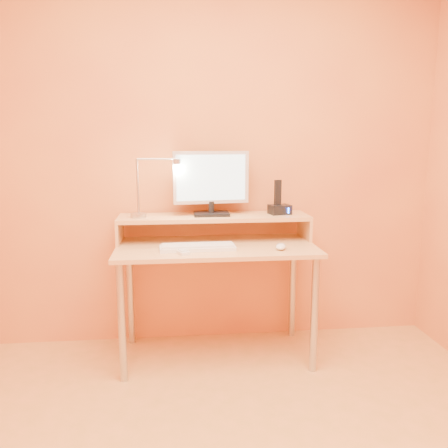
{
  "coord_description": "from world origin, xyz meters",
  "views": [
    {
      "loc": [
        -0.24,
        -1.5,
        1.35
      ],
      "look_at": [
        0.04,
        1.13,
        0.86
      ],
      "focal_mm": 36.46,
      "sensor_mm": 36.0,
      "label": 1
    }
  ],
  "objects": [
    {
      "name": "remote_control",
      "position": [
        -0.22,
        1.04,
        0.73
      ],
      "size": [
        0.12,
        0.2,
        0.02
      ],
      "primitive_type": "cube",
      "rotation": [
        0.0,
        0.0,
        0.37
      ],
      "color": "white",
      "rests_on": "desk_lower"
    },
    {
      "name": "desk_shelf",
      "position": [
        0.0,
        1.33,
        0.87
      ],
      "size": [
        1.2,
        0.3,
        0.02
      ],
      "primitive_type": "cube",
      "color": "tan",
      "rests_on": "desk_lower"
    },
    {
      "name": "shelf_riser_left",
      "position": [
        -0.59,
        1.33,
        0.79
      ],
      "size": [
        0.02,
        0.3,
        0.14
      ],
      "primitive_type": "cube",
      "color": "tan",
      "rests_on": "desk_lower"
    },
    {
      "name": "wall_back",
      "position": [
        0.0,
        1.5,
        1.25
      ],
      "size": [
        3.0,
        0.04,
        2.5
      ],
      "primitive_type": "cube",
      "color": "#EB9846",
      "rests_on": "floor"
    },
    {
      "name": "desk_leg_fr",
      "position": [
        0.55,
        0.93,
        0.35
      ],
      "size": [
        0.04,
        0.04,
        0.69
      ],
      "primitive_type": "cylinder",
      "color": "#B1B1B5",
      "rests_on": "floor"
    },
    {
      "name": "keyboard",
      "position": [
        -0.12,
        1.08,
        0.73
      ],
      "size": [
        0.44,
        0.15,
        0.02
      ],
      "primitive_type": "cube",
      "rotation": [
        0.0,
        0.0,
        0.03
      ],
      "color": "white",
      "rests_on": "desk_lower"
    },
    {
      "name": "lamp_post",
      "position": [
        -0.47,
        1.3,
        1.07
      ],
      "size": [
        0.01,
        0.01,
        0.33
      ],
      "primitive_type": "cylinder",
      "color": "#B1B1B5",
      "rests_on": "lamp_base"
    },
    {
      "name": "desk_leg_fl",
      "position": [
        -0.55,
        0.93,
        0.35
      ],
      "size": [
        0.04,
        0.04,
        0.69
      ],
      "primitive_type": "cylinder",
      "color": "#B1B1B5",
      "rests_on": "floor"
    },
    {
      "name": "monitor_screen",
      "position": [
        -0.02,
        1.32,
        1.12
      ],
      "size": [
        0.43,
        0.05,
        0.28
      ],
      "primitive_type": "cube",
      "rotation": [
        0.0,
        0.0,
        0.12
      ],
      "color": "#B3E8FE",
      "rests_on": "monitor_panel"
    },
    {
      "name": "monitor_neck",
      "position": [
        -0.02,
        1.33,
        0.93
      ],
      "size": [
        0.04,
        0.04,
        0.07
      ],
      "primitive_type": "cylinder",
      "color": "black",
      "rests_on": "monitor_foot"
    },
    {
      "name": "monitor_panel",
      "position": [
        -0.02,
        1.34,
        1.12
      ],
      "size": [
        0.48,
        0.09,
        0.33
      ],
      "primitive_type": "cube",
      "rotation": [
        0.0,
        0.0,
        0.12
      ],
      "color": "silver",
      "rests_on": "monitor_neck"
    },
    {
      "name": "desk_leg_br",
      "position": [
        0.55,
        1.43,
        0.35
      ],
      "size": [
        0.04,
        0.04,
        0.69
      ],
      "primitive_type": "cylinder",
      "color": "#B1B1B5",
      "rests_on": "floor"
    },
    {
      "name": "monitor_foot",
      "position": [
        -0.02,
        1.33,
        0.89
      ],
      "size": [
        0.22,
        0.16,
        0.02
      ],
      "primitive_type": "cube",
      "color": "black",
      "rests_on": "desk_shelf"
    },
    {
      "name": "lamp_base",
      "position": [
        -0.47,
        1.3,
        0.89
      ],
      "size": [
        0.1,
        0.1,
        0.02
      ],
      "primitive_type": "cylinder",
      "color": "#B1B1B5",
      "rests_on": "desk_shelf"
    },
    {
      "name": "shelf_riser_right",
      "position": [
        0.59,
        1.33,
        0.79
      ],
      "size": [
        0.02,
        0.3,
        0.14
      ],
      "primitive_type": "cube",
      "color": "tan",
      "rests_on": "desk_lower"
    },
    {
      "name": "desk_leg_bl",
      "position": [
        -0.55,
        1.43,
        0.35
      ],
      "size": [
        0.04,
        0.04,
        0.69
      ],
      "primitive_type": "cylinder",
      "color": "#B1B1B5",
      "rests_on": "floor"
    },
    {
      "name": "lamp_bulb",
      "position": [
        -0.23,
        1.3,
        1.2
      ],
      "size": [
        0.03,
        0.03,
        0.0
      ],
      "primitive_type": "cylinder",
      "color": "#FFEAC6",
      "rests_on": "lamp_head"
    },
    {
      "name": "desk_lower",
      "position": [
        0.0,
        1.18,
        0.71
      ],
      "size": [
        1.2,
        0.6,
        0.02
      ],
      "primitive_type": "cube",
      "color": "tan",
      "rests_on": "floor"
    },
    {
      "name": "phone_handset",
      "position": [
        0.41,
        1.33,
        1.02
      ],
      "size": [
        0.04,
        0.03,
        0.16
      ],
      "primitive_type": "cube",
      "rotation": [
        0.0,
        0.0,
        0.22
      ],
      "color": "black",
      "rests_on": "phone_dock"
    },
    {
      "name": "lamp_arm",
      "position": [
        -0.35,
        1.3,
        1.24
      ],
      "size": [
        0.24,
        0.01,
        0.01
      ],
      "primitive_type": "cylinder",
      "rotation": [
        0.0,
        1.57,
        0.0
      ],
      "color": "#B1B1B5",
      "rests_on": "lamp_post"
    },
    {
      "name": "phone_dock",
      "position": [
        0.42,
        1.33,
        0.91
      ],
      "size": [
        0.15,
        0.13,
        0.06
      ],
      "primitive_type": "cube",
      "rotation": [
        0.0,
        0.0,
        0.22
      ],
      "color": "black",
      "rests_on": "desk_shelf"
    },
    {
      "name": "mouse",
      "position": [
        0.37,
        1.03,
        0.74
      ],
      "size": [
        0.09,
        0.12,
        0.04
      ],
      "primitive_type": "ellipsoid",
      "rotation": [
        0.0,
        0.0,
        -0.31
      ],
      "color": "white",
      "rests_on": "desk_lower"
    },
    {
      "name": "lamp_head",
      "position": [
        -0.23,
        1.3,
        1.22
      ],
      "size": [
        0.04,
        0.04,
        0.03
      ],
      "primitive_type": "cylinder",
      "color": "#B1B1B5",
      "rests_on": "lamp_arm"
    },
    {
      "name": "phone_led",
      "position": [
        0.47,
        1.28,
        0.91
      ],
      "size": [
        0.01,
        0.0,
        0.04
      ],
      "primitive_type": "cube",
      "color": "#2F88FF",
      "rests_on": "phone_dock"
    },
    {
      "name": "monitor_back",
      "position": [
        -0.02,
        1.36,
        1.12
      ],
      "size": [
        0.43,
        0.06,
        0.28
      ],
      "primitive_type": "cube",
      "rotation": [
        0.0,
        0.0,
        0.12
      ],
      "color": "black",
      "rests_on": "monitor_panel"
    }
  ]
}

